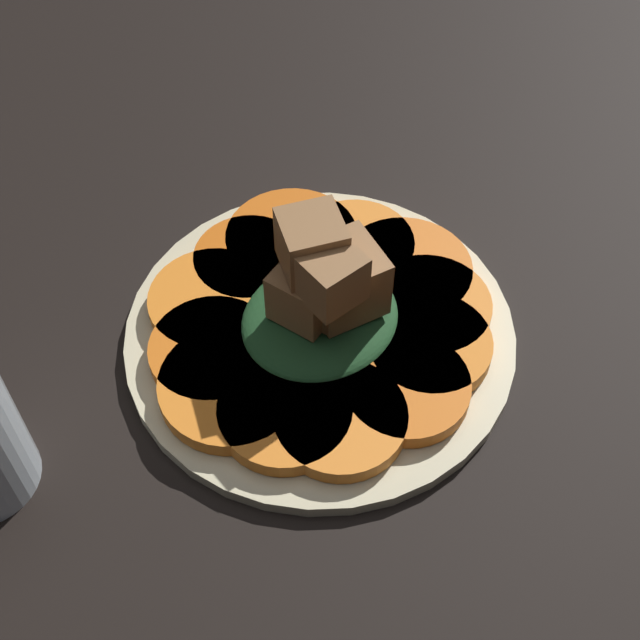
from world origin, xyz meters
The scene contains 16 objects.
table_slab centered at (0.00, 0.00, 1.00)cm, with size 120.00×120.00×2.00cm, color black.
plate centered at (0.00, 0.00, 2.52)cm, with size 26.18×26.18×1.05cm.
carrot_slice_0 centered at (3.49, 6.92, 3.70)cm, with size 9.45×9.45×1.20cm, color orange.
carrot_slice_1 centered at (-0.37, 7.49, 3.70)cm, with size 7.74×7.74×1.20cm, color #D66114.
carrot_slice_2 centered at (-4.16, 6.23, 3.70)cm, with size 8.72×8.72×1.20cm, color orange.
carrot_slice_3 centered at (-6.68, 2.98, 3.70)cm, with size 8.32×8.32×1.20cm, color orange.
carrot_slice_4 centered at (-7.45, -0.07, 3.70)cm, with size 9.35×9.35×1.20cm, color orange.
carrot_slice_5 centered at (-6.18, -3.66, 3.70)cm, with size 8.42×8.42×1.20cm, color orange.
carrot_slice_6 centered at (-3.96, -6.30, 3.70)cm, with size 8.32×8.32×1.20cm, color orange.
carrot_slice_7 centered at (0.66, -7.39, 3.70)cm, with size 8.13×8.13×1.20cm, color orange.
carrot_slice_8 centered at (4.10, -6.08, 3.70)cm, with size 8.23×8.23×1.20cm, color orange.
carrot_slice_9 centered at (6.35, -3.84, 3.70)cm, with size 8.50×8.50×1.20cm, color orange.
carrot_slice_10 centered at (7.44, -0.54, 3.70)cm, with size 9.33×9.33×1.20cm, color orange.
carrot_slice_11 centered at (6.46, 3.42, 3.70)cm, with size 8.35×8.35×1.20cm, color orange.
center_pile centered at (0.28, -0.09, 6.55)cm, with size 10.86×9.78×9.68cm.
fork centered at (-0.95, -4.61, 3.30)cm, with size 17.83×5.88×0.40cm.
Camera 1 is at (-23.91, -26.68, 50.70)cm, focal length 50.00 mm.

